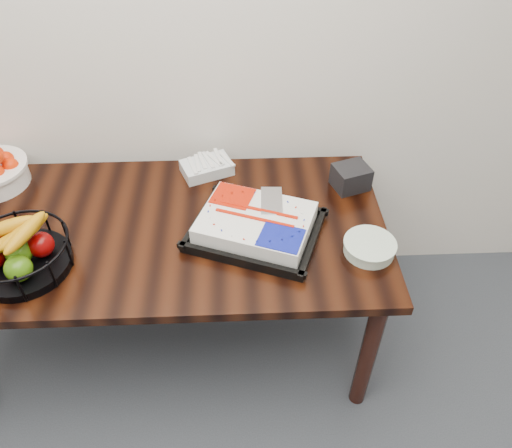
{
  "coord_description": "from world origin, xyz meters",
  "views": [
    {
      "loc": [
        0.32,
        0.52,
        2.11
      ],
      "look_at": [
        0.38,
        1.91,
        0.83
      ],
      "focal_mm": 35.0,
      "sensor_mm": 36.0,
      "label": 1
    }
  ],
  "objects_px": {
    "cake_tray": "(256,225)",
    "fruit_basket": "(19,252)",
    "napkin_box": "(351,177)",
    "table": "(164,241)",
    "plate_stack": "(369,247)"
  },
  "relations": [
    {
      "from": "table",
      "to": "napkin_box",
      "type": "distance_m",
      "value": 0.84
    },
    {
      "from": "cake_tray",
      "to": "fruit_basket",
      "type": "height_order",
      "value": "fruit_basket"
    },
    {
      "from": "table",
      "to": "napkin_box",
      "type": "xyz_separation_m",
      "value": [
        0.8,
        0.22,
        0.14
      ]
    },
    {
      "from": "fruit_basket",
      "to": "napkin_box",
      "type": "bearing_deg",
      "value": 18.35
    },
    {
      "from": "plate_stack",
      "to": "napkin_box",
      "type": "relative_size",
      "value": 1.39
    },
    {
      "from": "cake_tray",
      "to": "fruit_basket",
      "type": "xyz_separation_m",
      "value": [
        -0.85,
        -0.14,
        0.04
      ]
    },
    {
      "from": "napkin_box",
      "to": "fruit_basket",
      "type": "bearing_deg",
      "value": -161.65
    },
    {
      "from": "table",
      "to": "napkin_box",
      "type": "relative_size",
      "value": 12.55
    },
    {
      "from": "cake_tray",
      "to": "napkin_box",
      "type": "distance_m",
      "value": 0.51
    },
    {
      "from": "fruit_basket",
      "to": "plate_stack",
      "type": "bearing_deg",
      "value": 1.07
    },
    {
      "from": "table",
      "to": "plate_stack",
      "type": "height_order",
      "value": "plate_stack"
    },
    {
      "from": "napkin_box",
      "to": "cake_tray",
      "type": "bearing_deg",
      "value": -146.36
    },
    {
      "from": "plate_stack",
      "to": "napkin_box",
      "type": "bearing_deg",
      "value": 90.0
    },
    {
      "from": "fruit_basket",
      "to": "napkin_box",
      "type": "relative_size",
      "value": 2.55
    },
    {
      "from": "table",
      "to": "fruit_basket",
      "type": "bearing_deg",
      "value": -157.02
    }
  ]
}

